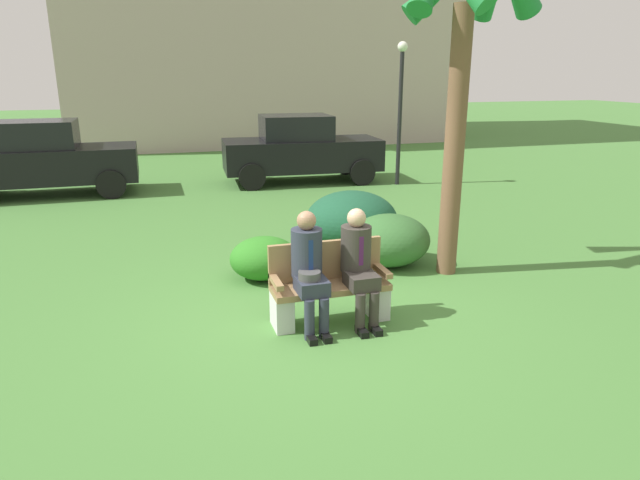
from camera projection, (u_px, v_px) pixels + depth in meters
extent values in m
plane|color=#477D38|center=(310.00, 317.00, 6.45)|extent=(80.00, 80.00, 0.00)
cube|color=#99754C|center=(330.00, 287.00, 6.23)|extent=(1.32, 0.44, 0.07)
cube|color=#99754C|center=(325.00, 260.00, 6.32)|extent=(1.32, 0.06, 0.45)
cube|color=#99754C|center=(276.00, 282.00, 6.01)|extent=(0.08, 0.44, 0.06)
cube|color=#99754C|center=(382.00, 270.00, 6.36)|extent=(0.08, 0.44, 0.06)
cube|color=silver|center=(282.00, 312.00, 6.14)|extent=(0.20, 0.37, 0.38)
cube|color=silver|center=(376.00, 300.00, 6.45)|extent=(0.20, 0.37, 0.38)
cube|color=#2D3342|center=(312.00, 286.00, 5.96)|extent=(0.32, 0.38, 0.16)
cylinder|color=#2D3342|center=(309.00, 320.00, 5.85)|extent=(0.11, 0.11, 0.45)
cylinder|color=#2D3342|center=(324.00, 318.00, 5.90)|extent=(0.11, 0.11, 0.45)
cube|color=black|center=(311.00, 339.00, 5.85)|extent=(0.09, 0.22, 0.07)
cube|color=black|center=(326.00, 337.00, 5.90)|extent=(0.09, 0.22, 0.07)
cylinder|color=#2D3342|center=(307.00, 252.00, 6.04)|extent=(0.34, 0.34, 0.53)
cube|color=navy|center=(311.00, 255.00, 5.89)|extent=(0.05, 0.01, 0.34)
sphere|color=#9E7556|center=(306.00, 221.00, 5.94)|extent=(0.21, 0.21, 0.21)
cylinder|color=#464646|center=(309.00, 275.00, 5.90)|extent=(0.24, 0.24, 0.09)
cube|color=#38332D|center=(361.00, 280.00, 6.12)|extent=(0.32, 0.38, 0.16)
cylinder|color=#38332D|center=(360.00, 313.00, 6.01)|extent=(0.11, 0.11, 0.45)
cylinder|color=#38332D|center=(374.00, 311.00, 6.06)|extent=(0.11, 0.11, 0.45)
cube|color=black|center=(362.00, 332.00, 6.01)|extent=(0.09, 0.22, 0.07)
cube|color=black|center=(376.00, 330.00, 6.06)|extent=(0.09, 0.22, 0.07)
cylinder|color=#38332D|center=(356.00, 248.00, 6.21)|extent=(0.34, 0.34, 0.51)
cube|color=#4C1951|center=(361.00, 251.00, 6.05)|extent=(0.05, 0.01, 0.33)
sphere|color=tan|center=(356.00, 218.00, 6.10)|extent=(0.21, 0.21, 0.21)
cylinder|color=brown|center=(454.00, 146.00, 7.39)|extent=(0.27, 0.27, 3.54)
ellipsoid|color=#2F7B23|center=(264.00, 258.00, 7.58)|extent=(0.93, 0.85, 0.58)
ellipsoid|color=#34652F|center=(389.00, 240.00, 8.09)|extent=(1.20, 1.10, 0.75)
ellipsoid|color=#1C5135|center=(351.00, 220.00, 8.85)|extent=(1.47, 1.35, 0.92)
cube|color=black|center=(47.00, 165.00, 12.56)|extent=(3.90, 1.56, 0.76)
cube|color=black|center=(35.00, 135.00, 12.32)|extent=(1.70, 1.36, 0.60)
cylinder|color=black|center=(114.00, 173.00, 13.76)|extent=(0.64, 0.14, 0.64)
cylinder|color=black|center=(111.00, 184.00, 12.34)|extent=(0.64, 0.14, 0.64)
cube|color=black|center=(302.00, 154.00, 14.10)|extent=(3.99, 1.80, 0.76)
cube|color=black|center=(296.00, 127.00, 13.87)|extent=(1.78, 1.46, 0.60)
cylinder|color=black|center=(345.00, 163.00, 15.24)|extent=(0.65, 0.18, 0.64)
cylinder|color=black|center=(362.00, 172.00, 13.79)|extent=(0.65, 0.18, 0.64)
cylinder|color=black|center=(245.00, 167.00, 14.64)|extent=(0.65, 0.18, 0.64)
cylinder|color=black|center=(252.00, 177.00, 13.19)|extent=(0.65, 0.18, 0.64)
cylinder|color=black|center=(400.00, 120.00, 13.53)|extent=(0.10, 0.10, 3.15)
sphere|color=white|center=(403.00, 47.00, 13.04)|extent=(0.24, 0.24, 0.24)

